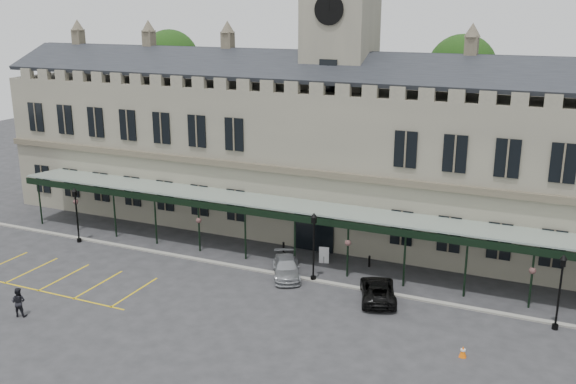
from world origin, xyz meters
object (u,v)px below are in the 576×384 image
at_px(lamp_post_left, 76,210).
at_px(car_taxi, 286,268).
at_px(car_van, 378,290).
at_px(traffic_cone, 463,352).
at_px(person_b, 18,302).
at_px(station_building, 337,156).
at_px(lamp_post_right, 560,285).
at_px(sign_board, 324,255).
at_px(clock_tower, 339,74).
at_px(lamp_post_mid, 314,241).

relative_size(lamp_post_left, car_taxi, 1.02).
bearing_deg(car_van, traffic_cone, 121.30).
bearing_deg(car_van, person_b, 10.22).
bearing_deg(station_building, lamp_post_right, -32.09).
xyz_separation_m(station_building, lamp_post_left, (-17.93, -10.95, -3.78)).
bearing_deg(traffic_cone, lamp_post_left, 170.02).
height_order(traffic_cone, sign_board, sign_board).
bearing_deg(traffic_cone, station_building, 128.80).
height_order(clock_tower, traffic_cone, clock_tower).
xyz_separation_m(traffic_cone, sign_board, (-11.57, 9.33, 0.30)).
xyz_separation_m(lamp_post_left, lamp_post_mid, (20.04, 0.58, 0.24)).
bearing_deg(clock_tower, lamp_post_mid, -78.59).
relative_size(clock_tower, sign_board, 19.77).
distance_m(lamp_post_right, person_b, 32.12).
relative_size(sign_board, car_van, 0.27).
bearing_deg(lamp_post_mid, car_van, -12.05).
distance_m(car_van, person_b, 22.28).
distance_m(station_building, traffic_cone, 21.96).
height_order(sign_board, car_taxi, car_taxi).
bearing_deg(lamp_post_mid, clock_tower, 101.41).
xyz_separation_m(clock_tower, lamp_post_mid, (2.11, -10.46, -10.18)).
bearing_deg(traffic_cone, car_taxi, 155.36).
height_order(traffic_cone, car_taxi, car_taxi).
bearing_deg(clock_tower, lamp_post_right, -32.29).
bearing_deg(lamp_post_mid, car_taxi, -178.65).
bearing_deg(sign_board, lamp_post_mid, -94.11).
distance_m(sign_board, car_taxi, 3.66).
bearing_deg(lamp_post_left, car_taxi, 1.69).
xyz_separation_m(station_building, traffic_cone, (13.21, -16.43, -6.15)).
height_order(lamp_post_mid, car_taxi, lamp_post_mid).
bearing_deg(lamp_post_left, traffic_cone, -9.98).
height_order(sign_board, person_b, person_b).
relative_size(traffic_cone, car_van, 0.14).
xyz_separation_m(lamp_post_mid, car_taxi, (-2.01, -0.05, -2.28)).
xyz_separation_m(station_building, car_taxi, (0.10, -10.42, -5.82)).
relative_size(sign_board, person_b, 0.68).
distance_m(clock_tower, lamp_post_mid, 14.75).
height_order(station_building, person_b, station_building).
bearing_deg(sign_board, clock_tower, 90.65).
distance_m(lamp_post_right, sign_board, 16.62).
height_order(lamp_post_left, lamp_post_mid, lamp_post_mid).
relative_size(station_building, lamp_post_left, 13.22).
xyz_separation_m(car_van, person_b, (-19.30, -11.13, 0.28)).
xyz_separation_m(traffic_cone, person_b, (-25.51, -6.12, 0.61)).
bearing_deg(station_building, lamp_post_left, -148.58).
bearing_deg(lamp_post_right, lamp_post_mid, 177.46).
xyz_separation_m(clock_tower, lamp_post_left, (-17.93, -11.04, -10.42)).
relative_size(station_building, clock_tower, 2.42).
relative_size(station_building, person_b, 32.36).
height_order(station_building, clock_tower, clock_tower).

